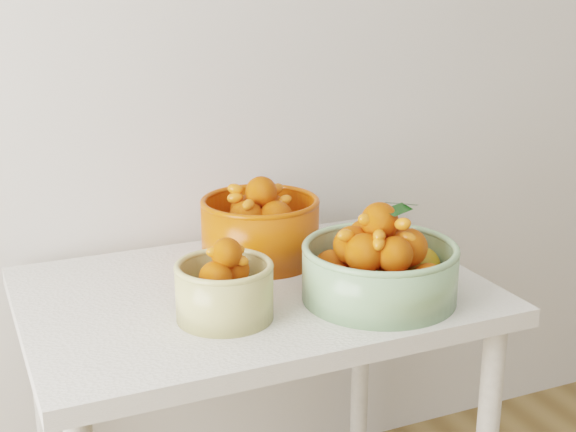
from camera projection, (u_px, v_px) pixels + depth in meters
name	position (u px, v px, depth m)	size (l,w,h in m)	color
table	(255.00, 327.00, 1.80)	(1.00, 0.70, 0.75)	silver
bowl_cream	(225.00, 288.00, 1.60)	(0.25, 0.25, 0.17)	tan
bowl_green	(380.00, 266.00, 1.69)	(0.37, 0.37, 0.21)	#81AA79
bowl_orange	(260.00, 228.00, 1.92)	(0.37, 0.37, 0.20)	#C43C08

